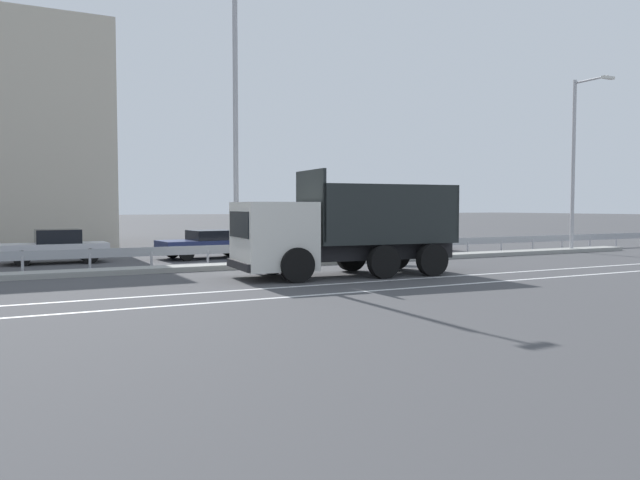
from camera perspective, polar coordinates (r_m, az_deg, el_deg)
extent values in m
plane|color=#424244|center=(21.52, 0.96, -2.90)|extent=(320.00, 320.00, 0.00)
cube|color=silver|center=(18.81, 5.28, -3.77)|extent=(65.72, 0.16, 0.01)
cube|color=silver|center=(17.39, 8.41, -4.35)|extent=(65.72, 0.16, 0.01)
cube|color=gray|center=(23.83, -2.05, -2.10)|extent=(36.14, 1.10, 0.18)
cube|color=#9EA0A5|center=(24.91, -3.29, -0.66)|extent=(65.72, 0.04, 0.32)
cylinder|color=#ADADB2|center=(22.73, -25.55, -2.10)|extent=(0.09, 0.09, 0.62)
cylinder|color=#ADADB2|center=(22.90, -20.29, -1.95)|extent=(0.09, 0.09, 0.62)
cylinder|color=#ADADB2|center=(23.27, -15.16, -1.79)|extent=(0.09, 0.09, 0.62)
cylinder|color=#ADADB2|center=(23.81, -10.21, -1.62)|extent=(0.09, 0.09, 0.62)
cylinder|color=#ADADB2|center=(24.52, -5.52, -1.45)|extent=(0.09, 0.09, 0.62)
cylinder|color=#ADADB2|center=(25.38, -1.13, -1.29)|extent=(0.09, 0.09, 0.62)
cylinder|color=#ADADB2|center=(26.38, 2.96, -1.12)|extent=(0.09, 0.09, 0.62)
cylinder|color=#ADADB2|center=(27.51, 6.72, -0.97)|extent=(0.09, 0.09, 0.62)
cylinder|color=#ADADB2|center=(28.75, 10.18, -0.82)|extent=(0.09, 0.09, 0.62)
cylinder|color=#ADADB2|center=(30.08, 13.34, -0.69)|extent=(0.09, 0.09, 0.62)
cylinder|color=#ADADB2|center=(31.50, 16.23, -0.56)|extent=(0.09, 0.09, 0.62)
cylinder|color=#ADADB2|center=(32.99, 18.86, -0.45)|extent=(0.09, 0.09, 0.62)
cylinder|color=#ADADB2|center=(34.54, 21.25, -0.34)|extent=(0.09, 0.09, 0.62)
cylinder|color=#ADADB2|center=(36.15, 23.44, -0.24)|extent=(0.09, 0.09, 0.62)
cylinder|color=#ADADB2|center=(37.81, 25.44, -0.15)|extent=(0.09, 0.09, 0.62)
cube|color=silver|center=(19.29, -4.28, 0.41)|extent=(2.37, 2.60, 2.07)
cube|color=black|center=(18.96, -7.43, 1.42)|extent=(0.21, 2.08, 0.78)
cube|color=black|center=(19.03, -7.51, -2.29)|extent=(0.31, 2.37, 0.24)
cube|color=black|center=(20.75, 5.22, -0.96)|extent=(5.15, 1.77, 0.53)
cube|color=#232828|center=(20.73, 5.23, -0.06)|extent=(5.03, 2.74, 0.12)
cube|color=#232828|center=(19.72, 6.75, 2.52)|extent=(4.84, 0.52, 1.77)
cube|color=#232828|center=(21.69, 3.86, 2.59)|extent=(4.84, 0.52, 1.77)
cube|color=#232828|center=(19.70, -0.88, 3.19)|extent=(0.30, 2.33, 2.22)
cube|color=#232828|center=(21.91, 10.74, 2.54)|extent=(0.30, 2.33, 1.77)
cylinder|color=black|center=(18.34, -2.13, -2.31)|extent=(1.06, 0.41, 1.04)
cylinder|color=black|center=(20.57, -4.46, -1.73)|extent=(1.06, 0.41, 1.04)
cylinder|color=black|center=(19.55, 5.87, -1.99)|extent=(1.06, 0.41, 1.04)
cylinder|color=black|center=(21.65, 2.86, -1.48)|extent=(1.06, 0.41, 1.04)
cylinder|color=black|center=(20.45, 10.22, -1.80)|extent=(1.06, 0.41, 1.04)
cylinder|color=black|center=(22.47, 6.93, -1.34)|extent=(1.06, 0.41, 1.04)
cylinder|color=white|center=(25.55, 5.15, -1.62)|extent=(0.16, 0.16, 0.31)
cylinder|color=black|center=(25.53, 5.16, -0.93)|extent=(0.16, 0.16, 0.31)
cylinder|color=white|center=(25.51, 5.16, -0.25)|extent=(0.16, 0.16, 0.31)
cylinder|color=black|center=(25.49, 5.16, 0.44)|extent=(0.16, 0.16, 0.31)
cylinder|color=white|center=(25.48, 5.17, 1.13)|extent=(0.16, 0.16, 0.31)
cylinder|color=#1E4CB2|center=(25.47, 5.17, 2.31)|extent=(0.74, 0.03, 0.74)
cylinder|color=white|center=(25.47, 5.17, 2.31)|extent=(0.80, 0.02, 0.80)
cylinder|color=#ADADB2|center=(22.88, -7.72, 10.48)|extent=(0.18, 0.18, 10.40)
cylinder|color=#ADADB2|center=(33.21, 22.14, 6.24)|extent=(0.18, 0.18, 8.41)
cylinder|color=#ADADB2|center=(33.08, 23.54, 13.30)|extent=(0.15, 1.89, 0.10)
cube|color=silver|center=(32.47, 24.84, 13.32)|extent=(0.70, 0.22, 0.12)
cube|color=silver|center=(26.70, -23.07, -0.80)|extent=(3.92, 1.72, 0.50)
cube|color=black|center=(26.69, -22.84, 0.32)|extent=(1.65, 1.51, 0.55)
cylinder|color=black|center=(25.84, -25.60, -1.53)|extent=(0.60, 0.20, 0.60)
cylinder|color=black|center=(27.46, -25.72, -1.28)|extent=(0.60, 0.20, 0.60)
cylinder|color=black|center=(26.04, -20.26, -1.39)|extent=(0.60, 0.20, 0.60)
cylinder|color=black|center=(27.65, -20.69, -1.15)|extent=(0.60, 0.20, 0.60)
cube|color=navy|center=(27.45, -10.16, -0.50)|extent=(4.35, 2.19, 0.50)
cube|color=black|center=(27.47, -9.92, 0.46)|extent=(1.89, 1.79, 0.42)
cylinder|color=black|center=(26.16, -12.09, -1.25)|extent=(0.61, 0.24, 0.60)
cylinder|color=black|center=(27.86, -13.34, -1.00)|extent=(0.61, 0.24, 0.60)
cylinder|color=black|center=(27.15, -6.89, -1.05)|extent=(0.61, 0.24, 0.60)
cylinder|color=black|center=(28.79, -8.40, -0.82)|extent=(0.61, 0.24, 0.60)
cube|color=gray|center=(29.93, -0.91, -0.11)|extent=(4.39, 1.96, 0.56)
cube|color=black|center=(29.96, -0.68, 0.84)|extent=(1.88, 1.64, 0.44)
cylinder|color=black|center=(28.65, -2.66, -0.81)|extent=(0.61, 0.23, 0.60)
cylinder|color=black|center=(30.21, -3.88, -0.62)|extent=(0.61, 0.23, 0.60)
cylinder|color=black|center=(29.77, 2.11, -0.66)|extent=(0.61, 0.23, 0.60)
cylinder|color=black|center=(31.28, 0.70, -0.48)|extent=(0.61, 0.23, 0.60)
cube|color=maroon|center=(32.18, 7.61, 0.20)|extent=(4.91, 2.01, 0.68)
cube|color=black|center=(32.24, 7.83, 1.17)|extent=(2.08, 1.72, 0.40)
cylinder|color=black|center=(30.61, 6.21, -0.58)|extent=(0.60, 0.21, 0.60)
cylinder|color=black|center=(32.15, 4.47, -0.40)|extent=(0.60, 0.21, 0.60)
cylinder|color=black|center=(32.34, 10.73, -0.42)|extent=(0.60, 0.21, 0.60)
cylinder|color=black|center=(33.80, 8.87, -0.25)|extent=(0.60, 0.21, 0.60)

